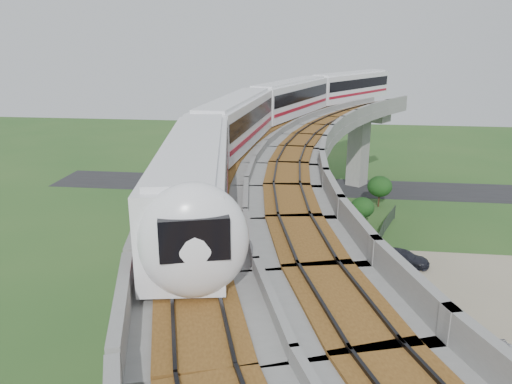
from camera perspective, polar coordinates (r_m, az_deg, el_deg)
ground at (r=36.31m, az=-0.06°, el=-12.77°), size 160.00×160.00×0.00m
dirt_lot at (r=35.81m, az=23.13°, el=-14.74°), size 18.00×26.00×0.04m
asphalt_road at (r=63.96m, az=3.32°, el=0.71°), size 60.00×8.00×0.03m
viaduct at (r=32.50m, az=6.67°, el=0.84°), size 19.58×73.98×11.40m
metro_train at (r=42.84m, az=3.72°, el=9.34°), size 17.06×60.21×3.64m
fence at (r=36.19m, az=15.81°, el=-12.24°), size 3.87×38.73×1.50m
tree_0 at (r=57.03m, az=13.96°, el=0.63°), size 2.72×2.72×3.53m
tree_1 at (r=50.46m, az=12.04°, el=-1.74°), size 2.39×2.39×3.10m
tree_2 at (r=46.84m, az=10.79°, el=-3.45°), size 2.80×2.80×3.06m
tree_3 at (r=40.50m, az=10.27°, el=-6.81°), size 2.24×2.24×2.81m
tree_4 at (r=38.28m, az=10.59°, el=-8.30°), size 2.01×2.01×2.72m
tree_5 at (r=33.00m, az=9.66°, el=-12.69°), size 2.28×2.28×2.81m
tree_6 at (r=27.49m, az=13.43°, el=-18.39°), size 3.15×3.15×3.69m
car_white at (r=33.56m, az=26.95°, el=-16.48°), size 1.58×3.20×1.05m
car_dark at (r=43.64m, az=16.51°, el=-7.19°), size 4.54×3.02×1.22m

